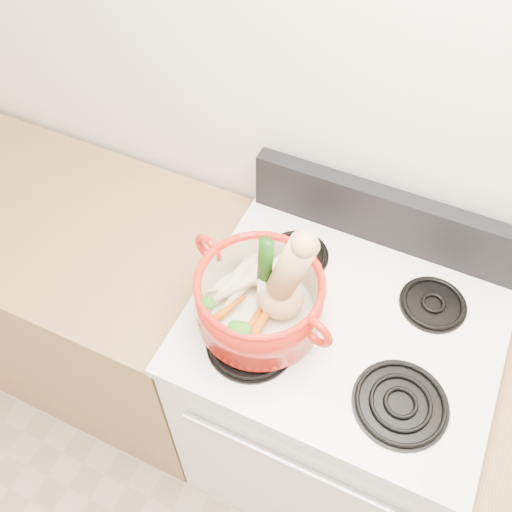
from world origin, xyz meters
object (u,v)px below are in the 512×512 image
at_px(stove_body, 326,399).
at_px(dutch_oven, 259,300).
at_px(leek, 264,274).
at_px(squash, 282,276).

distance_m(stove_body, dutch_oven, 0.62).
bearing_deg(leek, stove_body, 31.29).
relative_size(stove_body, squash, 3.24).
xyz_separation_m(dutch_oven, squash, (0.05, 0.02, 0.10)).
xyz_separation_m(stove_body, leek, (-0.20, -0.07, 0.66)).
xyz_separation_m(stove_body, squash, (-0.15, -0.07, 0.68)).
xyz_separation_m(dutch_oven, leek, (0.00, 0.02, 0.08)).
height_order(stove_body, squash, squash).
height_order(stove_body, leek, leek).
bearing_deg(stove_body, dutch_oven, -155.43).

